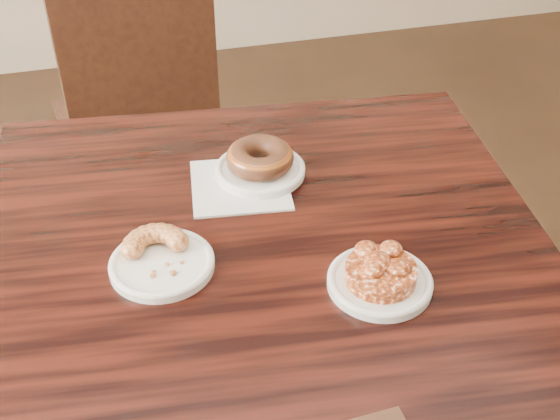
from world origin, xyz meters
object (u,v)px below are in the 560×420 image
object	(u,v)px
glazed_donut	(260,157)
apple_fritter	(381,270)
chair_far	(135,123)
cafe_table	(264,404)
cruller_fragment	(161,253)

from	to	relation	value
glazed_donut	apple_fritter	distance (m)	0.33
chair_far	glazed_donut	bearing A→B (deg)	93.41
glazed_donut	apple_fritter	world-z (taller)	glazed_donut
cafe_table	chair_far	xyz separation A→B (m)	(-0.13, 0.96, 0.08)
cafe_table	cruller_fragment	size ratio (longest dim) A/B	7.96
cafe_table	glazed_donut	xyz separation A→B (m)	(0.05, 0.20, 0.41)
glazed_donut	cruller_fragment	world-z (taller)	glazed_donut
cafe_table	cruller_fragment	bearing A→B (deg)	-173.76
cafe_table	apple_fritter	world-z (taller)	apple_fritter
apple_fritter	cruller_fragment	bearing A→B (deg)	158.04
cafe_table	apple_fritter	xyz separation A→B (m)	(0.15, -0.12, 0.40)
chair_far	cruller_fragment	distance (m)	1.02
cruller_fragment	cafe_table	bearing A→B (deg)	-0.38
cruller_fragment	apple_fritter	bearing A→B (deg)	-21.96
cafe_table	chair_far	bearing A→B (deg)	104.51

